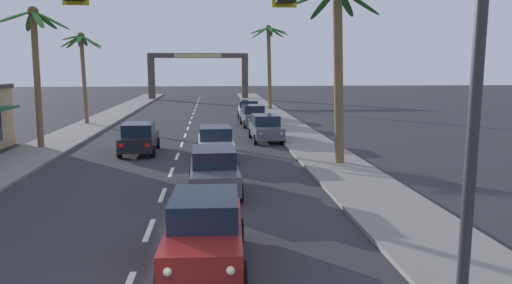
{
  "coord_description": "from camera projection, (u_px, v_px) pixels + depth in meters",
  "views": [
    {
      "loc": [
        1.89,
        -8.2,
        4.76
      ],
      "look_at": [
        3.37,
        8.0,
        2.2
      ],
      "focal_mm": 33.84,
      "sensor_mm": 36.0,
      "label": 1
    }
  ],
  "objects": [
    {
      "name": "palm_left_third",
      "position": [
        35.0,
        51.0,
        27.07
      ],
      "size": [
        4.13,
        3.8,
        8.06
      ],
      "color": "brown",
      "rests_on": "ground"
    },
    {
      "name": "lane_markings",
      "position": [
        188.0,
        147.0,
        28.65
      ],
      "size": [
        4.28,
        88.61,
        0.01
      ],
      "color": "silver",
      "rests_on": "ground"
    },
    {
      "name": "palm_left_farthest",
      "position": [
        82.0,
        55.0,
        38.71
      ],
      "size": [
        3.2,
        3.49,
        7.45
      ],
      "color": "brown",
      "rests_on": "ground"
    },
    {
      "name": "sidewalk_right",
      "position": [
        311.0,
        145.0,
        29.01
      ],
      "size": [
        3.2,
        110.0,
        0.14
      ],
      "primitive_type": "cube",
      "color": "gray",
      "rests_on": "ground"
    },
    {
      "name": "traffic_signal_mast",
      "position": [
        298.0,
        25.0,
        8.11
      ],
      "size": [
        10.44,
        0.41,
        7.54
      ],
      "color": "#2D2D33",
      "rests_on": "ground"
    },
    {
      "name": "sedan_lead_at_stop_bar",
      "position": [
        205.0,
        229.0,
        11.67
      ],
      "size": [
        2.08,
        4.5,
        1.68
      ],
      "color": "maroon",
      "rests_on": "ground"
    },
    {
      "name": "sedan_parked_far_kerb",
      "position": [
        249.0,
        109.0,
        44.13
      ],
      "size": [
        2.05,
        4.49,
        1.68
      ],
      "color": "silver",
      "rests_on": "ground"
    },
    {
      "name": "town_gateway_arch",
      "position": [
        198.0,
        70.0,
        70.1
      ],
      "size": [
        14.45,
        0.9,
        6.66
      ],
      "color": "#423D38",
      "rests_on": "ground"
    },
    {
      "name": "sedan_oncoming_far",
      "position": [
        139.0,
        138.0,
        26.61
      ],
      "size": [
        2.02,
        4.48,
        1.68
      ],
      "color": "black",
      "rests_on": "ground"
    },
    {
      "name": "sedan_parked_mid_kerb",
      "position": [
        253.0,
        115.0,
        38.82
      ],
      "size": [
        2.08,
        4.5,
        1.68
      ],
      "color": "#4C515B",
      "rests_on": "ground"
    },
    {
      "name": "palm_right_second",
      "position": [
        339.0,
        46.0,
        22.56
      ],
      "size": [
        4.72,
        4.59,
        8.6
      ],
      "color": "brown",
      "rests_on": "ground"
    },
    {
      "name": "sedan_fifth_in_queue",
      "position": [
        215.0,
        142.0,
        24.97
      ],
      "size": [
        2.04,
        4.49,
        1.68
      ],
      "color": "silver",
      "rests_on": "ground"
    },
    {
      "name": "palm_right_farthest",
      "position": [
        269.0,
        51.0,
        52.07
      ],
      "size": [
        4.23,
        4.45,
        9.16
      ],
      "color": "brown",
      "rests_on": "ground"
    },
    {
      "name": "sidewalk_left",
      "position": [
        43.0,
        149.0,
        27.6
      ],
      "size": [
        3.2,
        110.0,
        0.14
      ],
      "primitive_type": "cube",
      "color": "gray",
      "rests_on": "ground"
    },
    {
      "name": "sedan_parked_nearest_kerb",
      "position": [
        266.0,
        128.0,
        30.97
      ],
      "size": [
        2.06,
        4.49,
        1.68
      ],
      "color": "#4C515B",
      "rests_on": "ground"
    },
    {
      "name": "sedan_third_in_queue",
      "position": [
        214.0,
        170.0,
        18.33
      ],
      "size": [
        2.02,
        4.48,
        1.68
      ],
      "color": "#4C515B",
      "rests_on": "ground"
    }
  ]
}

